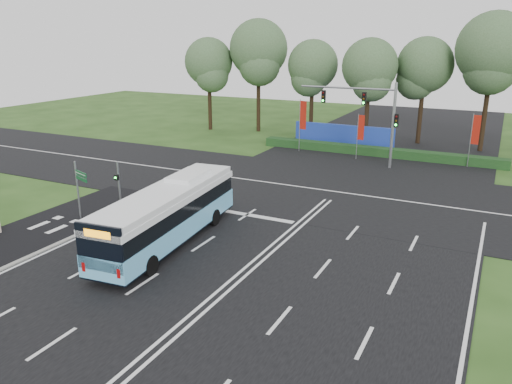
# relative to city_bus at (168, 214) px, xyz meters

# --- Properties ---
(ground) EXTENTS (120.00, 120.00, 0.00)m
(ground) POSITION_rel_city_bus_xyz_m (4.97, 0.66, -1.63)
(ground) COLOR #264517
(ground) RESTS_ON ground
(road_main) EXTENTS (20.00, 120.00, 0.04)m
(road_main) POSITION_rel_city_bus_xyz_m (4.97, 0.66, -1.61)
(road_main) COLOR black
(road_main) RESTS_ON ground
(road_cross) EXTENTS (120.00, 14.00, 0.05)m
(road_cross) POSITION_rel_city_bus_xyz_m (4.97, 12.66, -1.61)
(road_cross) COLOR black
(road_cross) RESTS_ON ground
(bike_path) EXTENTS (5.00, 18.00, 0.06)m
(bike_path) POSITION_rel_city_bus_xyz_m (-7.53, -2.34, -1.60)
(bike_path) COLOR black
(bike_path) RESTS_ON ground
(kerb_strip) EXTENTS (0.25, 18.00, 0.12)m
(kerb_strip) POSITION_rel_city_bus_xyz_m (-5.13, -2.34, -1.57)
(kerb_strip) COLOR gray
(kerb_strip) RESTS_ON ground
(city_bus) EXTENTS (3.45, 11.48, 3.24)m
(city_bus) POSITION_rel_city_bus_xyz_m (0.00, 0.00, 0.00)
(city_bus) COLOR #65BBEB
(city_bus) RESTS_ON ground
(pedestrian_signal) EXTENTS (0.27, 0.40, 3.08)m
(pedestrian_signal) POSITION_rel_city_bus_xyz_m (-6.07, 3.13, 0.05)
(pedestrian_signal) COLOR gray
(pedestrian_signal) RESTS_ON ground
(street_sign) EXTENTS (1.31, 0.53, 3.54)m
(street_sign) POSITION_rel_city_bus_xyz_m (-6.74, 0.60, 0.63)
(street_sign) COLOR gray
(street_sign) RESTS_ON ground
(banner_flag_left) EXTENTS (0.72, 0.19, 4.92)m
(banner_flag_left) POSITION_rel_city_bus_xyz_m (-1.88, 23.63, 1.56)
(banner_flag_left) COLOR gray
(banner_flag_left) RESTS_ON ground
(banner_flag_mid) EXTENTS (0.60, 0.07, 4.06)m
(banner_flag_mid) POSITION_rel_city_bus_xyz_m (3.84, 22.95, 1.03)
(banner_flag_mid) COLOR gray
(banner_flag_mid) RESTS_ON ground
(banner_flag_right) EXTENTS (0.66, 0.16, 4.49)m
(banner_flag_right) POSITION_rel_city_bus_xyz_m (12.96, 24.38, 1.30)
(banner_flag_right) COLOR gray
(banner_flag_right) RESTS_ON ground
(traffic_light_gantry) EXTENTS (8.41, 0.28, 7.00)m
(traffic_light_gantry) POSITION_rel_city_bus_xyz_m (5.18, 21.16, 3.03)
(traffic_light_gantry) COLOR gray
(traffic_light_gantry) RESTS_ON ground
(hedge) EXTENTS (22.00, 1.20, 0.80)m
(hedge) POSITION_rel_city_bus_xyz_m (4.97, 25.16, -1.23)
(hedge) COLOR #123316
(hedge) RESTS_ON ground
(blue_hoarding) EXTENTS (10.00, 0.30, 2.20)m
(blue_hoarding) POSITION_rel_city_bus_xyz_m (0.97, 27.66, -0.53)
(blue_hoarding) COLOR #1E3AA4
(blue_hoarding) RESTS_ON ground
(eucalyptus_row) EXTENTS (41.25, 8.25, 12.76)m
(eucalyptus_row) POSITION_rel_city_bus_xyz_m (1.70, 31.21, 6.70)
(eucalyptus_row) COLOR black
(eucalyptus_row) RESTS_ON ground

